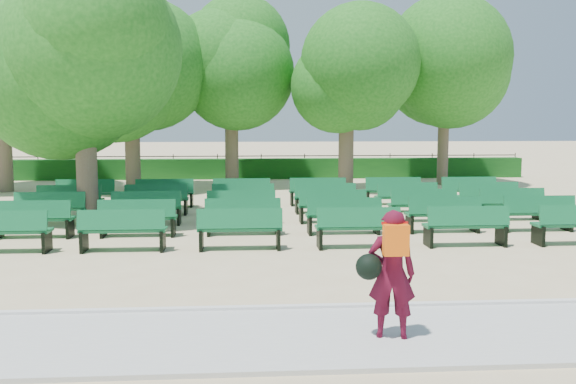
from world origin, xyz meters
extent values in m
plane|color=#CDB688|center=(0.00, 0.00, 0.00)|extent=(120.00, 120.00, 0.00)
cube|color=#BABBB6|center=(0.00, -7.40, 0.03)|extent=(30.00, 2.20, 0.06)
cube|color=silver|center=(0.00, -6.25, 0.05)|extent=(30.00, 0.12, 0.10)
cube|color=#134C16|center=(0.00, 14.00, 0.45)|extent=(26.00, 0.70, 0.90)
cube|color=#116234|center=(1.28, 1.51, 0.44)|extent=(1.77, 0.55, 0.06)
cube|color=#116234|center=(1.28, 1.31, 0.68)|extent=(1.76, 0.20, 0.41)
cylinder|color=brown|center=(-3.83, 1.61, 1.53)|extent=(0.53, 0.53, 3.05)
ellipsoid|color=#25711E|center=(-3.83, 1.61, 4.31)|extent=(4.59, 4.59, 4.13)
imported|color=#4B0A1D|center=(1.90, -7.53, 0.85)|extent=(0.63, 0.48, 1.57)
cube|color=#FF620D|center=(1.90, -7.71, 1.30)|extent=(0.29, 0.15, 0.37)
sphere|color=black|center=(1.61, -7.58, 0.95)|extent=(0.31, 0.31, 0.31)
camera|label=1|loc=(0.11, -14.99, 2.71)|focal=40.00mm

